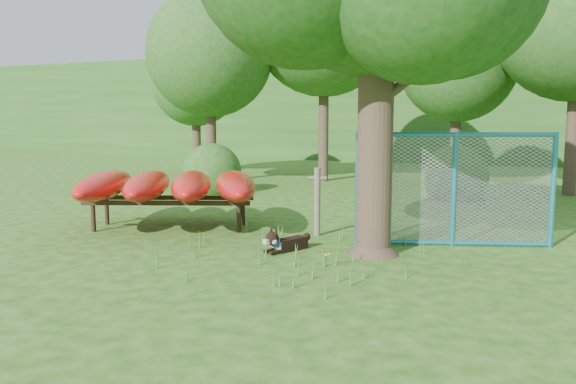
% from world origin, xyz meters
% --- Properties ---
extents(ground, '(80.00, 80.00, 0.00)m').
position_xyz_m(ground, '(0.00, 0.00, 0.00)').
color(ground, '#235210').
rests_on(ground, ground).
extents(wooden_post, '(0.35, 0.18, 1.30)m').
position_xyz_m(wooden_post, '(0.20, 2.61, 0.69)').
color(wooden_post, '#65594B').
rests_on(wooden_post, ground).
extents(kayak_rack, '(4.73, 4.25, 1.15)m').
position_xyz_m(kayak_rack, '(-2.79, 2.13, 0.88)').
color(kayak_rack, black).
rests_on(kayak_rack, ground).
extents(husky_dog, '(0.56, 0.90, 0.43)m').
position_xyz_m(husky_dog, '(0.15, 1.15, 0.15)').
color(husky_dog, black).
rests_on(husky_dog, ground).
extents(fence_section, '(3.24, 1.17, 3.30)m').
position_xyz_m(fence_section, '(2.68, 2.68, 0.99)').
color(fence_section, teal).
rests_on(fence_section, ground).
extents(wildflower_clump, '(0.09, 0.09, 0.20)m').
position_xyz_m(wildflower_clump, '(1.11, 0.52, 0.16)').
color(wildflower_clump, '#47862C').
rests_on(wildflower_clump, ground).
extents(bg_tree_a, '(4.40, 4.40, 6.70)m').
position_xyz_m(bg_tree_a, '(-6.50, 10.00, 4.48)').
color(bg_tree_a, '#3D2D21').
rests_on(bg_tree_a, ground).
extents(bg_tree_b, '(5.20, 5.20, 8.22)m').
position_xyz_m(bg_tree_b, '(-3.00, 12.00, 5.61)').
color(bg_tree_b, '#3D2D21').
rests_on(bg_tree_b, ground).
extents(bg_tree_c, '(4.00, 4.00, 6.12)m').
position_xyz_m(bg_tree_c, '(1.50, 13.00, 4.11)').
color(bg_tree_c, '#3D2D21').
rests_on(bg_tree_c, ground).
extents(bg_tree_f, '(3.60, 3.60, 5.55)m').
position_xyz_m(bg_tree_f, '(-9.00, 13.00, 3.73)').
color(bg_tree_f, '#3D2D21').
rests_on(bg_tree_f, ground).
extents(shrub_left, '(1.80, 1.80, 1.80)m').
position_xyz_m(shrub_left, '(-5.00, 7.50, 0.00)').
color(shrub_left, '#23541B').
rests_on(shrub_left, ground).
extents(shrub_mid, '(1.80, 1.80, 1.80)m').
position_xyz_m(shrub_mid, '(2.00, 9.00, 0.00)').
color(shrub_mid, '#23541B').
rests_on(shrub_mid, ground).
extents(wooded_hillside, '(80.00, 12.00, 6.00)m').
position_xyz_m(wooded_hillside, '(0.00, 28.00, 3.00)').
color(wooded_hillside, '#23541B').
rests_on(wooded_hillside, ground).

